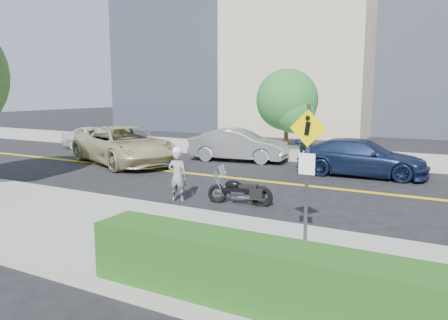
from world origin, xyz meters
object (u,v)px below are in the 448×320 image
pedestrian_sign (307,161)px  motorcycle (240,185)px  motorcyclist (177,174)px  parked_car_silver (238,145)px  suv (124,145)px  parked_car_blue (362,158)px  parked_car_white (97,137)px

pedestrian_sign → motorcycle: size_ratio=1.53×
pedestrian_sign → motorcyclist: pedestrian_sign is taller
motorcyclist → parked_car_silver: motorcyclist is taller
motorcycle → suv: bearing=141.9°
parked_car_blue → pedestrian_sign: bearing=-179.0°
parked_car_white → parked_car_silver: bearing=-103.1°
motorcycle → parked_car_silver: size_ratio=0.41×
motorcycle → parked_car_blue: bearing=58.9°
parked_car_silver → parked_car_blue: size_ratio=0.93×
motorcyclist → suv: 7.90m
parked_car_silver → pedestrian_sign: bearing=-155.2°
motorcycle → parked_car_blue: parked_car_blue is taller
suv → parked_car_silver: size_ratio=1.34×
pedestrian_sign → parked_car_white: size_ratio=0.73×
motorcyclist → parked_car_silver: (-1.95, 8.05, -0.07)m
motorcyclist → motorcycle: motorcyclist is taller
pedestrian_sign → motorcycle: bearing=136.7°
motorcyclist → parked_car_silver: bearing=-92.4°
pedestrian_sign → motorcyclist: (-4.84, 2.19, -1.10)m
pedestrian_sign → suv: pedestrian_sign is taller
suv → parked_car_blue: size_ratio=1.25×
pedestrian_sign → motorcyclist: size_ratio=1.74×
motorcyclist → parked_car_silver: size_ratio=0.36×
parked_car_silver → parked_car_blue: bearing=-107.9°
motorcyclist → parked_car_white: (-11.41, 8.07, -0.16)m
motorcyclist → parked_car_silver: 8.29m
motorcycle → parked_car_white: 15.23m
motorcycle → parked_car_blue: size_ratio=0.38×
pedestrian_sign → parked_car_silver: size_ratio=0.63×
motorcycle → parked_car_white: (-13.27, 7.46, 0.10)m
suv → parked_car_white: (-5.07, 3.35, -0.19)m
motorcyclist → motorcycle: bearing=-178.0°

